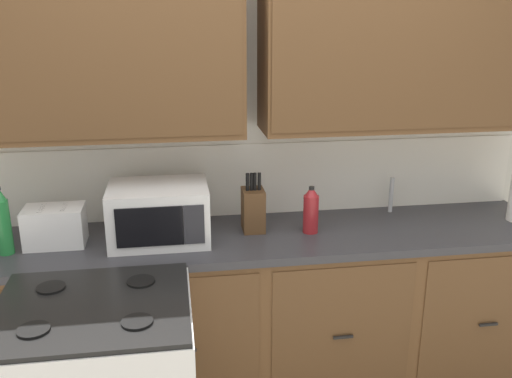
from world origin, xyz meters
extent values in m
cube|color=silver|center=(0.00, 0.62, 1.28)|extent=(4.27, 0.05, 2.56)
cube|color=white|center=(0.00, 0.60, 1.13)|extent=(3.07, 0.01, 0.40)
cube|color=brown|center=(-0.79, 0.43, 1.91)|extent=(1.49, 0.34, 0.95)
cube|color=brown|center=(-0.79, 0.26, 1.91)|extent=(1.46, 0.01, 0.89)
cube|color=brown|center=(0.79, 0.43, 1.91)|extent=(1.49, 0.34, 0.95)
cube|color=brown|center=(0.79, 0.26, 1.91)|extent=(1.46, 0.01, 0.89)
cube|color=black|center=(0.00, 0.33, 0.05)|extent=(3.01, 0.48, 0.10)
cube|color=brown|center=(0.00, 0.30, 0.50)|extent=(3.07, 0.60, 0.79)
cube|color=brown|center=(-1.15, 0.00, 0.50)|extent=(0.71, 0.01, 0.73)
cube|color=black|center=(-1.15, -0.02, 0.49)|extent=(0.10, 0.01, 0.01)
cube|color=brown|center=(-0.38, 0.00, 0.50)|extent=(0.71, 0.01, 0.73)
cube|color=black|center=(-0.38, -0.02, 0.49)|extent=(0.10, 0.01, 0.01)
cube|color=brown|center=(0.38, 0.00, 0.50)|extent=(0.71, 0.01, 0.73)
cube|color=black|center=(0.38, -0.02, 0.49)|extent=(0.10, 0.01, 0.01)
cube|color=brown|center=(1.15, 0.00, 0.50)|extent=(0.71, 0.01, 0.73)
cube|color=black|center=(1.15, -0.02, 0.49)|extent=(0.10, 0.01, 0.01)
cube|color=#333338|center=(0.00, 0.30, 0.91)|extent=(3.10, 0.63, 0.04)
cube|color=#A8AAAF|center=(0.80, 0.33, 0.92)|extent=(0.56, 0.38, 0.02)
cube|color=black|center=(-0.74, -0.33, 0.93)|extent=(0.74, 0.65, 0.02)
cylinder|color=black|center=(-0.92, -0.49, 0.94)|extent=(0.12, 0.12, 0.01)
cylinder|color=black|center=(-0.56, -0.49, 0.94)|extent=(0.12, 0.12, 0.01)
cylinder|color=black|center=(-0.92, -0.17, 0.94)|extent=(0.12, 0.12, 0.01)
cylinder|color=black|center=(-0.56, -0.17, 0.94)|extent=(0.12, 0.12, 0.01)
cube|color=white|center=(-0.48, 0.30, 1.07)|extent=(0.48, 0.36, 0.28)
cube|color=black|center=(-0.52, 0.12, 1.07)|extent=(0.31, 0.01, 0.19)
cube|color=#28282D|center=(-0.32, 0.12, 1.07)|extent=(0.10, 0.01, 0.19)
cube|color=white|center=(-0.98, 0.31, 1.03)|extent=(0.28, 0.18, 0.19)
cube|color=black|center=(-1.03, 0.31, 1.12)|extent=(0.02, 0.13, 0.01)
cube|color=black|center=(-0.93, 0.31, 1.12)|extent=(0.02, 0.13, 0.01)
cube|color=#52361E|center=(-0.01, 0.36, 1.04)|extent=(0.11, 0.14, 0.22)
cylinder|color=black|center=(-0.04, 0.35, 1.20)|extent=(0.02, 0.02, 0.09)
cylinder|color=black|center=(-0.02, 0.35, 1.20)|extent=(0.02, 0.02, 0.09)
cylinder|color=black|center=(0.00, 0.35, 1.20)|extent=(0.02, 0.02, 0.09)
cylinder|color=black|center=(0.02, 0.35, 1.20)|extent=(0.02, 0.02, 0.09)
cylinder|color=#B2B5BA|center=(0.80, 0.51, 1.03)|extent=(0.02, 0.02, 0.20)
cylinder|color=#237A38|center=(-1.19, 0.24, 1.06)|extent=(0.07, 0.07, 0.26)
cylinder|color=maroon|center=(0.28, 0.28, 1.03)|extent=(0.08, 0.08, 0.20)
cone|color=maroon|center=(0.28, 0.28, 1.15)|extent=(0.07, 0.07, 0.05)
cylinder|color=black|center=(0.28, 0.28, 1.17)|extent=(0.03, 0.03, 0.02)
camera|label=1|loc=(-0.40, -2.32, 2.03)|focal=39.40mm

